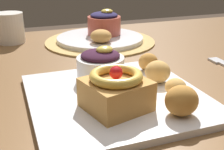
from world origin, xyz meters
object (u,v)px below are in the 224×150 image
fritter_front (180,101)px  fritter_middle (148,62)px  cake_slice (116,90)px  back_plate (100,38)px  back_pastry (101,36)px  back_ramekin (104,23)px  fritter_extra (158,72)px  coffee_mug (10,28)px  front_plate (116,97)px  fritter_back (176,87)px  berry_ramekin (101,65)px

fritter_front → fritter_middle: bearing=76.9°
cake_slice → back_plate: (0.12, 0.43, -0.03)m
fritter_front → fritter_middle: 0.19m
fritter_middle → back_pastry: back_pastry is taller
back_ramekin → back_pastry: back_ramekin is taller
fritter_front → fritter_extra: size_ratio=1.05×
coffee_mug → front_plate: bearing=-72.2°
front_plate → fritter_back: fritter_back is taller
fritter_front → back_plate: fritter_front is taller
fritter_back → back_ramekin: (0.02, 0.44, 0.02)m
back_plate → fritter_front: bearing=-94.1°
back_ramekin → coffee_mug: back_ramekin is taller
fritter_extra → back_pastry: 0.29m
front_plate → back_pastry: 0.33m
back_ramekin → fritter_back: bearing=-93.1°
fritter_middle → cake_slice: bearing=-132.6°
back_plate → coffee_mug: bearing=160.6°
fritter_middle → back_plate: (-0.01, 0.29, -0.02)m
front_plate → coffee_mug: size_ratio=3.37×
berry_ramekin → fritter_front: size_ratio=1.79×
fritter_middle → coffee_mug: 0.46m
coffee_mug → back_pastry: bearing=-33.4°
fritter_extra → back_pastry: size_ratio=0.83×
fritter_middle → back_ramekin: 0.32m
front_plate → berry_ramekin: bearing=92.9°
fritter_front → fritter_extra: bearing=76.0°
front_plate → fritter_extra: 0.10m
coffee_mug → fritter_back: bearing=-64.3°
fritter_middle → back_ramekin: back_ramekin is taller
back_pastry → fritter_extra: bearing=-87.1°
fritter_back → coffee_mug: bearing=115.7°
fritter_extra → back_plate: bearing=89.4°
cake_slice → back_ramekin: 0.47m
front_plate → coffee_mug: bearing=107.8°
fritter_middle → back_ramekin: size_ratio=0.42×
berry_ramekin → back_pastry: size_ratio=1.57×
fritter_middle → coffee_mug: coffee_mug is taller
cake_slice → fritter_front: 0.10m
fritter_front → fritter_extra: (0.03, 0.13, -0.00)m
coffee_mug → berry_ramekin: bearing=-69.6°
back_pastry → back_plate: bearing=74.2°
fritter_middle → back_pastry: bearing=96.7°
back_pastry → fritter_front: bearing=-92.3°
back_ramekin → back_pastry: 0.10m
back_pastry → front_plate: bearing=-103.8°
fritter_extra → back_pastry: bearing=92.9°
cake_slice → fritter_middle: cake_slice is taller
fritter_back → coffee_mug: size_ratio=0.42×
fritter_middle → fritter_back: fritter_middle is taller
berry_ramekin → back_pastry: (0.08, 0.24, -0.01)m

